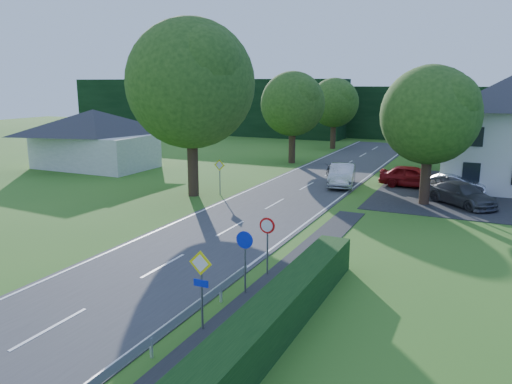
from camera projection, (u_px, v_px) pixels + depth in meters
The scene contains 25 objects.
road at pixel (247, 219), 27.89m from camera, with size 7.00×80.00×0.04m, color #3A3A3C.
parking_pad at pixel (485, 193), 34.45m from camera, with size 14.00×16.00×0.04m, color #262729.
line_edge_left at pixel (197, 213), 29.22m from camera, with size 0.12×80.00×0.01m, color white.
line_edge_right at pixel (302, 226), 26.54m from camera, with size 0.12×80.00×0.01m, color white.
line_centre at pixel (247, 219), 27.88m from camera, with size 0.12×80.00×0.01m, color white, non-canonical shape.
tree_main at pixel (191, 109), 32.66m from camera, with size 9.40×9.40×11.64m, color #214514, non-canonical shape.
tree_left_far at pixel (292, 118), 46.74m from camera, with size 7.00×7.00×8.58m, color #214514, non-canonical shape.
tree_right_far at pixel (429, 117), 43.51m from camera, with size 7.40×7.40×9.09m, color #214514, non-canonical shape.
tree_left_back at pixel (334, 114), 57.21m from camera, with size 6.60×6.60×8.07m, color #214514, non-canonical shape.
tree_right_back at pixel (427, 120), 51.17m from camera, with size 6.20×6.20×7.56m, color #214514, non-canonical shape.
tree_right_mid at pixel (429, 136), 30.55m from camera, with size 7.00×7.00×8.58m, color #214514, non-canonical shape.
treeline_left at pixel (202, 106), 75.76m from camera, with size 44.00×6.00×8.00m, color black.
treeline_right at pixel (458, 114), 64.57m from camera, with size 30.00×5.00×7.00m, color black.
bungalow_left at pixel (95, 138), 44.41m from camera, with size 11.00×6.50×5.20m.
streetlight at pixel (425, 130), 32.46m from camera, with size 2.03×0.18×8.00m.
sign_priority_right at pixel (201, 275), 15.09m from camera, with size 0.78×0.09×2.59m.
sign_roundabout at pixel (245, 250), 17.78m from camera, with size 0.64×0.08×2.37m.
sign_speed_limit at pixel (267, 232), 19.52m from camera, with size 0.64×0.11×2.37m.
sign_priority_left at pixel (220, 170), 33.79m from camera, with size 0.78×0.09×2.44m.
moving_car at pixel (342, 175), 36.79m from camera, with size 1.71×4.90×1.62m, color #BCBBC0.
motorcycle at pixel (330, 169), 41.37m from camera, with size 0.63×1.81×0.95m, color black.
parked_car_red at pixel (412, 176), 36.32m from camera, with size 1.86×4.62×1.57m, color maroon.
parked_car_silver_a at pixel (454, 184), 34.11m from camera, with size 1.43×4.09×1.35m, color silver.
parked_car_grey at pixel (462, 194), 30.96m from camera, with size 1.94×4.77×1.38m, color #454549.
parasol at pixel (468, 174), 36.53m from camera, with size 2.05×2.09×1.88m, color red.
Camera 1 is at (11.81, -4.19, 7.51)m, focal length 35.00 mm.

